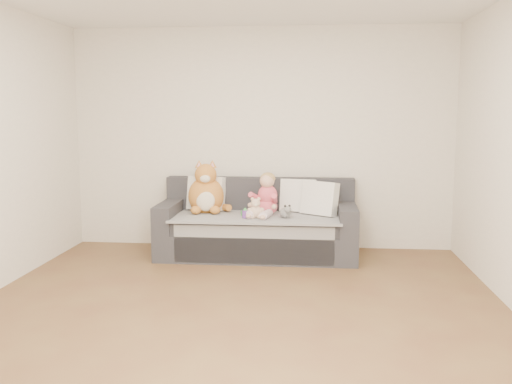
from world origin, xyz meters
TOP-DOWN VIEW (x-y plane):
  - room_shell at (0.00, 0.42)m, footprint 5.00×5.00m
  - sofa at (-0.00, 2.06)m, footprint 2.20×0.94m
  - cushion_left at (-0.62, 2.25)m, footprint 0.47×0.29m
  - cushion_right_back at (0.45, 2.26)m, footprint 0.43×0.25m
  - cushion_right_front at (0.69, 2.07)m, footprint 0.44×0.38m
  - toddler at (0.10, 2.01)m, footprint 0.34×0.49m
  - plush_cat at (-0.60, 2.12)m, footprint 0.51×0.46m
  - teddy_bear at (0.00, 1.81)m, footprint 0.18×0.14m
  - plush_cow at (0.32, 1.84)m, footprint 0.13×0.19m
  - sippy_cup at (-0.11, 1.78)m, footprint 0.10×0.08m

SIDE VIEW (x-z plane):
  - sofa at x=0.00m, z-range -0.12..0.73m
  - sippy_cup at x=-0.11m, z-range 0.48..0.59m
  - plush_cow at x=0.32m, z-range 0.46..0.61m
  - teddy_bear at x=0.00m, z-range 0.45..0.68m
  - cushion_right_back at x=0.45m, z-range 0.47..0.85m
  - cushion_right_front at x=0.69m, z-range 0.47..0.85m
  - cushion_left at x=-0.62m, z-range 0.47..0.88m
  - toddler at x=0.10m, z-range 0.43..0.92m
  - plush_cat at x=-0.60m, z-range 0.39..1.02m
  - room_shell at x=0.00m, z-range -1.20..3.80m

